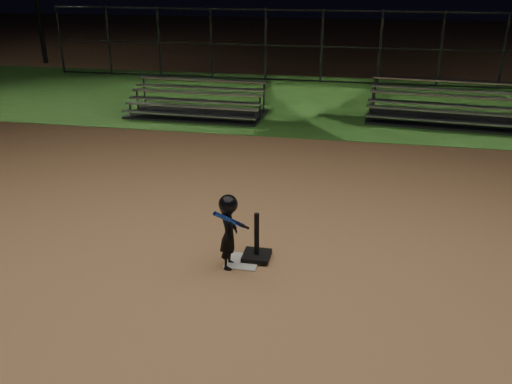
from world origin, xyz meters
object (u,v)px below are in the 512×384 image
at_px(home_plate, 242,261).
at_px(child_batter, 229,230).
at_px(bleacher_left, 197,109).
at_px(bleacher_right, 447,114).
at_px(batting_tee, 257,250).

xyz_separation_m(home_plate, child_batter, (-0.15, -0.15, 0.55)).
xyz_separation_m(child_batter, bleacher_left, (-2.82, 7.80, -0.38)).
relative_size(child_batter, bleacher_right, 0.25).
distance_m(home_plate, bleacher_left, 8.21).
height_order(home_plate, batting_tee, batting_tee).
bearing_deg(bleacher_right, batting_tee, -107.80).
bearing_deg(home_plate, child_batter, -135.24).
distance_m(home_plate, child_batter, 0.59).
relative_size(bleacher_left, bleacher_right, 0.88).
distance_m(home_plate, batting_tee, 0.26).
height_order(batting_tee, child_batter, child_batter).
height_order(child_batter, bleacher_left, child_batter).
height_order(bleacher_left, bleacher_right, bleacher_right).
relative_size(child_batter, bleacher_left, 0.28).
bearing_deg(home_plate, batting_tee, 35.62).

